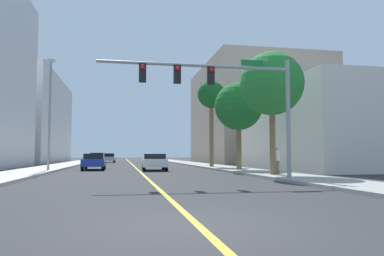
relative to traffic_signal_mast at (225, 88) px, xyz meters
name	(u,v)px	position (x,y,z in m)	size (l,w,h in m)	color
ground	(132,164)	(-3.34, 32.22, -4.40)	(192.00, 192.00, 0.00)	#2D2D30
sidewalk_left	(70,164)	(-11.03, 32.22, -4.32)	(3.20, 168.00, 0.15)	beige
sidewalk_right	(190,163)	(4.34, 32.22, -4.32)	(3.20, 168.00, 0.15)	#9E9B93
lane_marking_center	(132,164)	(-3.34, 32.22, -4.39)	(0.16, 144.00, 0.01)	yellow
building_left_far	(11,120)	(-21.79, 45.74, 2.32)	(14.63, 27.88, 13.43)	silver
building_right_near	(352,129)	(15.63, 13.35, -0.85)	(15.69, 17.04, 7.09)	silver
building_right_far	(255,115)	(16.06, 38.84, 3.16)	(16.55, 22.48, 15.12)	tan
traffic_signal_mast	(225,88)	(0.00, 0.00, 0.00)	(9.12, 0.36, 5.72)	gray
street_lamp	(50,108)	(-9.93, 11.89, 0.26)	(0.56, 0.28, 8.16)	gray
palm_near	(272,84)	(3.79, 3.43, 0.97)	(3.70, 3.70, 7.10)	brown
palm_mid	(239,107)	(4.09, 10.53, 0.54)	(3.68, 3.68, 6.67)	brown
palm_far	(211,96)	(3.70, 17.63, 2.45)	(2.65, 2.65, 8.21)	brown
car_green	(97,158)	(-7.76, 32.28, -3.63)	(1.93, 4.10, 1.48)	#196638
car_white	(154,161)	(-2.11, 13.35, -3.68)	(2.08, 4.62, 1.33)	white
car_blue	(94,161)	(-6.94, 15.39, -3.68)	(1.83, 4.58, 1.35)	#1E389E
car_silver	(109,158)	(-6.58, 42.37, -3.67)	(1.90, 4.54, 1.42)	#BCBCC1
pedestrian	(277,160)	(4.15, 3.73, -3.46)	(0.38, 0.38, 1.60)	#726651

